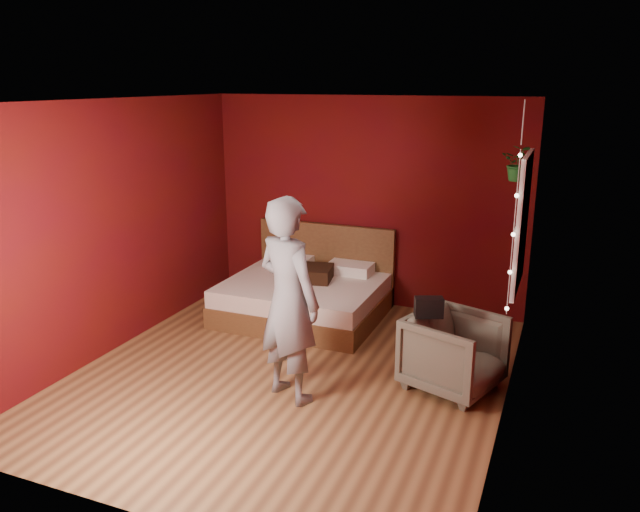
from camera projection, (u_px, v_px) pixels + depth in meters
The scene contains 10 objects.
floor at pixel (291, 374), 6.11m from camera, with size 4.50×4.50×0.00m, color olive.
room_walls at pixel (289, 205), 5.65m from camera, with size 4.04×4.54×2.62m.
window at pixel (522, 222), 5.79m from camera, with size 0.05×0.97×1.27m.
fairy_lights at pixel (513, 234), 5.33m from camera, with size 0.04×0.04×1.45m.
bed at pixel (306, 295), 7.56m from camera, with size 1.82×1.55×1.00m.
person at pixel (289, 300), 5.43m from camera, with size 0.67×0.44×1.85m, color slate.
armchair at pixel (454, 353), 5.73m from camera, with size 0.76×0.79×0.72m, color #686252.
handbag at pixel (429, 307), 5.60m from camera, with size 0.25×0.13×0.18m, color black.
throw_pillow at pixel (313, 273), 7.48m from camera, with size 0.45×0.45×0.16m, color black.
hanging_plant at pixel (520, 163), 5.90m from camera, with size 0.37×0.34×0.76m.
Camera 1 is at (2.36, -5.05, 2.78)m, focal length 35.00 mm.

